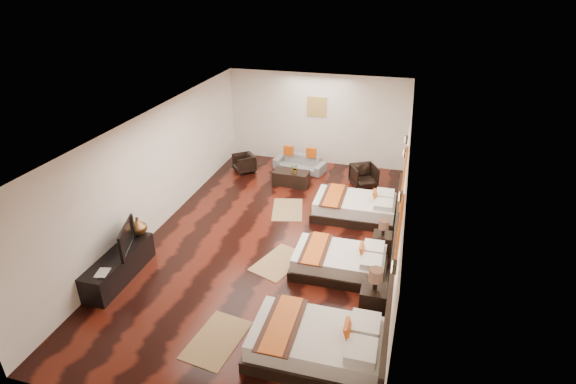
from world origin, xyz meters
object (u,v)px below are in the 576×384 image
(bed_near, at_px, (317,343))
(coffee_table, at_px, (291,178))
(bed_far, at_px, (356,207))
(book, at_px, (97,273))
(tv, at_px, (122,238))
(figurine, at_px, (138,226))
(nightstand_b, at_px, (382,241))
(sofa, at_px, (300,163))
(armchair_left, at_px, (244,163))
(bed_mid, at_px, (340,262))
(table_plant, at_px, (295,169))
(armchair_right, at_px, (364,176))
(nightstand_a, at_px, (374,297))
(tv_console, at_px, (119,266))

(bed_near, xyz_separation_m, coffee_table, (-2.02, 6.03, -0.07))
(bed_far, height_order, book, bed_far)
(tv, distance_m, coffee_table, 5.36)
(bed_near, height_order, tv, tv)
(book, bearing_deg, figurine, 90.00)
(nightstand_b, bearing_deg, sofa, 125.89)
(book, height_order, armchair_left, book)
(bed_mid, distance_m, sofa, 5.18)
(bed_near, bearing_deg, book, 175.30)
(table_plant, bearing_deg, bed_near, -72.51)
(coffee_table, bearing_deg, armchair_right, 12.67)
(bed_mid, distance_m, nightstand_a, 1.27)
(bed_mid, relative_size, tv, 1.95)
(nightstand_b, bearing_deg, coffee_table, 134.92)
(tv, bearing_deg, sofa, -38.51)
(nightstand_a, bearing_deg, table_plant, 119.32)
(nightstand_a, relative_size, armchair_right, 1.35)
(nightstand_b, relative_size, armchair_right, 1.16)
(bed_near, distance_m, nightstand_a, 1.49)
(nightstand_b, distance_m, armchair_left, 5.47)
(tv_console, relative_size, table_plant, 6.58)
(tv, relative_size, sofa, 0.62)
(nightstand_a, distance_m, tv_console, 4.96)
(armchair_right, relative_size, table_plant, 2.48)
(armchair_right, bearing_deg, nightstand_a, -109.68)
(book, xyz_separation_m, sofa, (2.18, 6.73, -0.34))
(sofa, height_order, coffee_table, sofa)
(bed_near, bearing_deg, tv, 164.55)
(bed_far, bearing_deg, armchair_right, 90.43)
(armchair_left, relative_size, armchair_right, 0.88)
(tv_console, height_order, sofa, tv_console)
(sofa, bearing_deg, tv_console, -97.37)
(armchair_left, bearing_deg, book, -45.65)
(bed_mid, xyz_separation_m, bed_far, (0.00, 2.35, 0.02))
(bed_near, relative_size, armchair_right, 3.09)
(bed_mid, xyz_separation_m, coffee_table, (-2.02, 3.72, -0.05))
(sofa, bearing_deg, tv, -97.50)
(nightstand_b, relative_size, figurine, 2.06)
(tv_console, distance_m, tv, 0.58)
(book, bearing_deg, tv_console, 90.00)
(tv_console, bearing_deg, table_plant, 65.10)
(nightstand_b, relative_size, tv_console, 0.44)
(nightstand_a, distance_m, table_plant, 5.37)
(coffee_table, bearing_deg, tv, -113.56)
(figurine, bearing_deg, book, -90.00)
(book, bearing_deg, table_plant, 67.57)
(bed_near, relative_size, figurine, 5.48)
(table_plant, bearing_deg, figurine, -118.90)
(bed_near, distance_m, book, 4.22)
(bed_near, bearing_deg, bed_far, 90.01)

